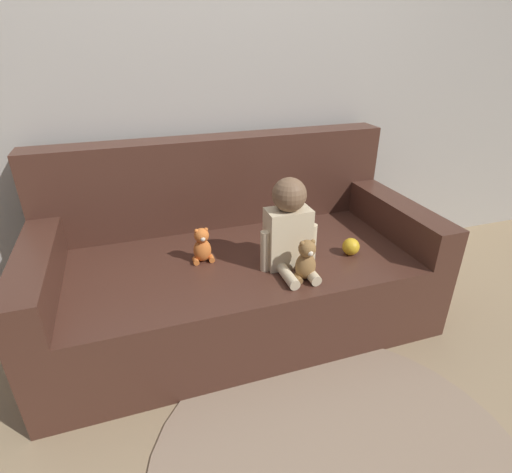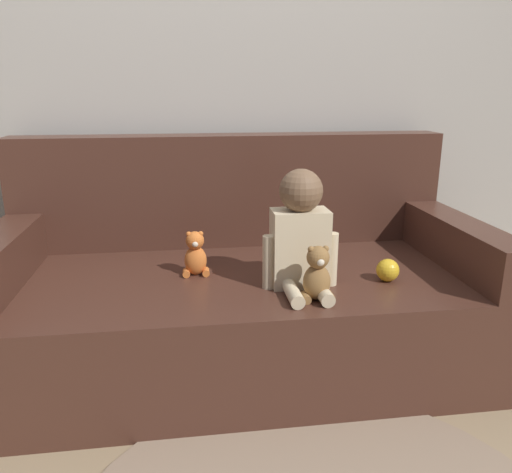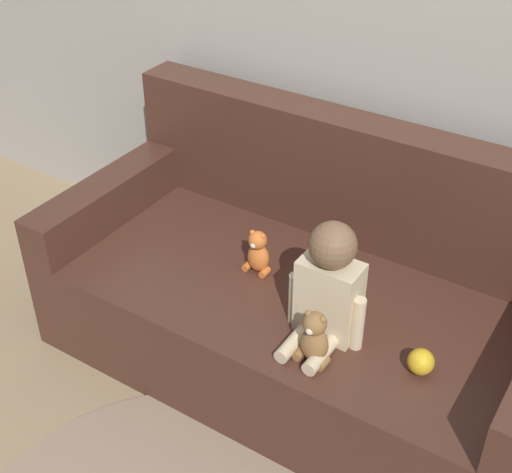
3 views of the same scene
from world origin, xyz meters
name	(u,v)px [view 2 (image 2 of 3)]	position (x,y,z in m)	size (l,w,h in m)	color
ground_plane	(242,360)	(0.00, 0.00, 0.00)	(12.00, 12.00, 0.00)	#9E8460
wall_back	(226,58)	(0.00, 0.58, 1.30)	(8.00, 0.05, 2.60)	#ADA89E
couch	(239,289)	(0.00, 0.07, 0.31)	(2.02, 0.99, 0.95)	#47281E
person_baby	(300,234)	(0.20, -0.20, 0.63)	(0.29, 0.31, 0.45)	beige
teddy_bear_brown	(317,275)	(0.23, -0.34, 0.52)	(0.12, 0.09, 0.20)	olive
plush_toy_side	(195,255)	(-0.19, -0.03, 0.51)	(0.11, 0.08, 0.19)	orange
toy_ball	(388,270)	(0.56, -0.20, 0.47)	(0.09, 0.09, 0.09)	gold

